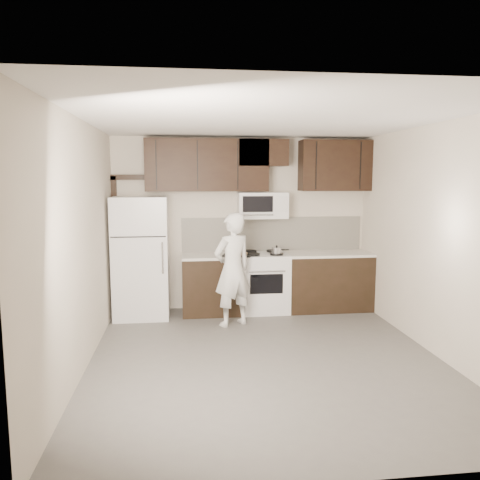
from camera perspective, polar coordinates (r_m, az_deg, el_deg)
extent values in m
plane|color=#55524F|center=(5.57, 3.12, -14.24)|extent=(4.50, 4.50, 0.00)
plane|color=#B8AD9C|center=(7.44, 0.19, 2.01)|extent=(4.00, 0.00, 4.00)
plane|color=white|center=(5.21, 3.34, 14.51)|extent=(4.50, 4.50, 0.00)
cube|color=black|center=(7.23, -3.58, -5.51)|extent=(0.87, 0.62, 0.87)
cube|color=black|center=(7.56, 10.65, -5.05)|extent=(1.32, 0.62, 0.87)
cube|color=beige|center=(7.14, -3.61, -1.95)|extent=(0.87, 0.64, 0.04)
cube|color=beige|center=(7.48, 10.73, -1.64)|extent=(1.32, 0.64, 0.04)
cube|color=silver|center=(7.32, 2.83, -5.27)|extent=(0.76, 0.62, 0.89)
cube|color=silver|center=(7.23, 2.85, -1.75)|extent=(0.76, 0.62, 0.02)
cube|color=black|center=(7.01, 3.25, -5.37)|extent=(0.50, 0.01, 0.30)
cylinder|color=silver|center=(6.94, 3.31, -3.83)|extent=(0.55, 0.02, 0.02)
cylinder|color=black|center=(7.05, 1.62, -1.77)|extent=(0.20, 0.20, 0.03)
cylinder|color=black|center=(7.12, 4.49, -1.71)|extent=(0.20, 0.20, 0.03)
cylinder|color=black|center=(7.35, 1.27, -1.40)|extent=(0.20, 0.20, 0.03)
cylinder|color=black|center=(7.41, 4.03, -1.34)|extent=(0.20, 0.20, 0.03)
cube|color=silver|center=(7.52, 3.98, 0.75)|extent=(2.90, 0.02, 0.54)
cube|color=black|center=(7.18, -4.05, 9.07)|extent=(1.85, 0.35, 0.78)
cube|color=black|center=(7.55, 11.48, 8.86)|extent=(1.10, 0.35, 0.78)
cube|color=black|center=(7.28, 2.75, 10.55)|extent=(0.76, 0.35, 0.40)
cube|color=silver|center=(7.27, 2.73, 4.25)|extent=(0.76, 0.38, 0.40)
cube|color=black|center=(7.06, 2.19, 4.40)|extent=(0.46, 0.01, 0.24)
cube|color=silver|center=(7.12, 5.06, 4.40)|extent=(0.18, 0.01, 0.24)
cylinder|color=silver|center=(7.04, 2.22, 3.09)|extent=(0.46, 0.02, 0.02)
cube|color=silver|center=(7.11, -11.95, -2.07)|extent=(0.80, 0.72, 1.80)
cube|color=black|center=(6.70, -12.30, 0.37)|extent=(0.77, 0.01, 0.02)
cylinder|color=silver|center=(6.70, -9.44, -2.16)|extent=(0.03, 0.03, 0.45)
cube|color=black|center=(7.45, -14.91, -0.56)|extent=(0.08, 0.08, 2.10)
cube|color=black|center=(7.35, -13.55, 7.44)|extent=(0.50, 0.08, 0.08)
cylinder|color=silver|center=(7.11, 4.49, -1.36)|extent=(0.15, 0.15, 0.12)
sphere|color=black|center=(7.10, 4.50, -0.77)|extent=(0.03, 0.03, 0.03)
cylinder|color=black|center=(7.13, 5.42, -1.20)|extent=(0.15, 0.02, 0.02)
cube|color=black|center=(7.05, -0.25, -1.81)|extent=(0.50, 0.43, 0.02)
cylinder|color=#CEB28A|center=(7.05, -0.25, -1.64)|extent=(0.36, 0.36, 0.02)
imported|color=silver|center=(6.55, -0.91, -3.61)|extent=(0.69, 0.61, 1.60)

